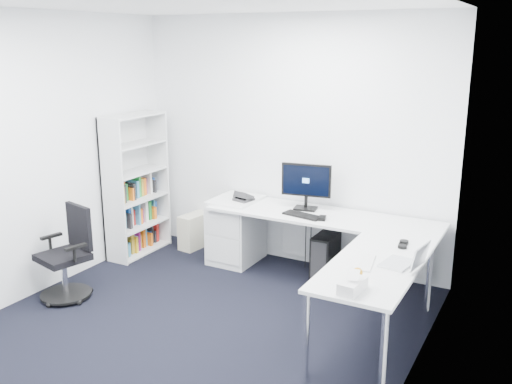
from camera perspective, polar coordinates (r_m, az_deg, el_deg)
The scene contains 20 objects.
ground at distance 4.95m, azimuth -7.55°, elevation -14.43°, with size 4.20×4.20×0.00m, color black.
wall_back at distance 6.23m, azimuth 3.39°, elevation 5.03°, with size 3.60×0.02×2.70m, color white.
wall_left at distance 5.69m, azimuth -22.94°, elevation 2.92°, with size 0.02×4.20×2.70m, color white.
wall_right at distance 3.71m, azimuth 14.92°, elevation -2.31°, with size 0.02×4.20×2.70m, color white.
l_desk at distance 5.66m, azimuth 5.29°, elevation -6.55°, with size 2.40×1.34×0.70m, color silver, non-canonical shape.
drawer_pedestal at distance 6.40m, azimuth -2.00°, elevation -3.79°, with size 0.47×0.59×0.73m, color silver.
bookshelf at distance 6.67m, azimuth -11.88°, elevation 0.68°, with size 0.32×0.81×1.63m, color silver, non-canonical shape.
task_chair at distance 5.75m, azimuth -18.78°, elevation -5.93°, with size 0.50×0.50×0.90m, color black, non-canonical shape.
black_pc_tower at distance 6.11m, azimuth 7.10°, elevation -6.20°, with size 0.21×0.47×0.46m, color black.
beige_pc_tower at distance 6.90m, azimuth -6.07°, elevation -3.85°, with size 0.20×0.43×0.41m, color beige.
power_strip at distance 6.18m, azimuth 9.98°, elevation -8.16°, with size 0.32×0.06×0.04m, color silver.
monitor at distance 5.94m, azimuth 5.01°, elevation 0.58°, with size 0.52×0.17×0.50m, color black, non-canonical shape.
black_keyboard at distance 5.77m, azimuth 4.67°, elevation -2.34°, with size 0.41×0.15×0.02m, color black.
mouse at distance 5.67m, azimuth 6.65°, elevation -2.61°, with size 0.07×0.11×0.04m, color black.
desk_phone at distance 6.21m, azimuth -1.24°, elevation -0.53°, with size 0.18×0.18×0.12m, color #272729, non-canonical shape.
laptop at distance 4.65m, azimuth 14.00°, elevation -5.80°, with size 0.31×0.30×0.22m, color silver, non-canonical shape.
white_keyboard at distance 4.65m, azimuth 10.98°, elevation -6.95°, with size 0.11×0.37×0.01m, color silver.
headphones at distance 5.10m, azimuth 14.52°, elevation -4.97°, with size 0.11×0.18×0.05m, color black, non-canonical shape.
orange_fruit at distance 4.36m, azimuth 10.12°, elevation -7.94°, with size 0.08×0.08×0.08m, color orange.
tissue_box at distance 4.12m, azimuth 9.63°, elevation -9.25°, with size 0.13×0.25×0.09m, color silver.
Camera 1 is at (2.58, -3.46, 2.42)m, focal length 40.00 mm.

